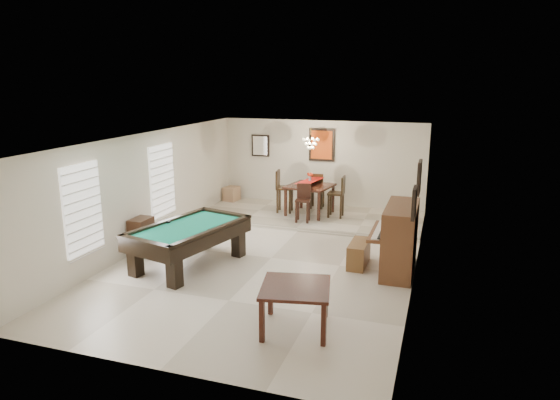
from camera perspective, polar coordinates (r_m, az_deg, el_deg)
The scene contains 26 objects.
ground_plane at distance 10.87m, azimuth -1.00°, elevation -6.67°, with size 6.00×9.00×0.02m, color beige.
wall_back at distance 14.71m, azimuth 4.79°, elevation 4.01°, with size 6.00×0.04×2.60m, color silver.
wall_front at distance 6.61m, azimuth -14.21°, elevation -8.78°, with size 6.00×0.04×2.60m, color silver.
wall_left at distance 11.79m, azimuth -14.92°, elevation 1.14°, with size 0.04×9.00×2.60m, color silver.
wall_right at distance 9.93m, azimuth 15.54°, elevation -1.24°, with size 0.04×9.00×2.60m, color silver.
ceiling at distance 10.25m, azimuth -1.06°, elevation 7.13°, with size 6.00×9.00×0.04m, color white.
dining_step at distance 13.80m, azimuth 3.46°, elevation -1.91°, with size 6.00×2.50×0.12m, color beige.
window_left_front at distance 10.04m, azimuth -21.62°, elevation -0.96°, with size 0.06×1.00×1.70m, color white.
window_left_rear at distance 12.25m, azimuth -13.32°, elevation 2.18°, with size 0.06×1.00×1.70m, color white.
pool_table at distance 10.48m, azimuth -10.32°, elevation -5.22°, with size 1.35×2.49×0.83m, color black, non-canonical shape.
square_table at distance 7.83m, azimuth 1.78°, elevation -12.19°, with size 1.04×1.04×0.72m, color black, non-canonical shape.
upright_piano at distance 10.22m, azimuth 12.67°, elevation -4.27°, with size 0.92×1.63×1.36m, color brown, non-canonical shape.
piano_bench at distance 10.50m, azimuth 8.98°, elevation -6.09°, with size 0.35×0.90×0.50m, color brown.
apothecary_chest at distance 11.37m, azimuth -15.54°, elevation -4.03°, with size 0.36×0.55×0.82m, color black.
dining_table at distance 13.73m, azimuth 3.41°, elevation 0.29°, with size 1.13×1.13×0.94m, color black, non-canonical shape.
flower_vase at distance 13.61m, azimuth 3.45°, elevation 2.69°, with size 0.14×0.14×0.24m, color red, non-canonical shape.
dining_chair_south at distance 12.99m, azimuth 2.63°, elevation -0.38°, with size 0.36×0.36×0.98m, color black, non-canonical shape.
dining_chair_north at distance 14.40m, azimuth 4.29°, elevation 1.11°, with size 0.38×0.38×1.03m, color black, non-canonical shape.
dining_chair_west at distance 13.90m, azimuth 0.55°, elevation 1.00°, with size 0.44×0.44×1.18m, color black, non-canonical shape.
dining_chair_east at distance 13.50m, azimuth 6.42°, elevation 0.39°, with size 0.42×0.42×1.12m, color black, non-canonical shape.
corner_bench at distance 15.38m, azimuth -5.56°, elevation 0.73°, with size 0.38×0.47×0.42m, color tan.
chandelier at distance 13.34m, azimuth 3.54°, elevation 6.92°, with size 0.44×0.44×0.60m, color #FFE5B2, non-canonical shape.
back_painting at distance 14.59m, azimuth 4.80°, elevation 6.30°, with size 0.75×0.06×0.95m, color #D84C14.
back_mirror at distance 15.15m, azimuth -2.25°, elevation 6.24°, with size 0.55×0.06×0.65m, color white.
right_picture_upper at distance 10.09m, azimuth 15.63°, elevation 2.49°, with size 0.06×0.55×0.65m, color slate.
right_picture_lower at distance 8.86m, azimuth 15.09°, elevation -0.32°, with size 0.06×0.45×0.55m, color gray.
Camera 1 is at (3.38, -9.60, 3.79)m, focal length 32.00 mm.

